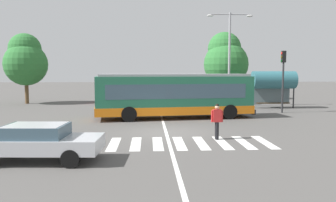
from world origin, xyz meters
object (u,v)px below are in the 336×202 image
at_px(parked_car_black, 187,95).
at_px(parked_car_teal, 239,95).
at_px(bus_stop_shelter, 274,81).
at_px(parked_car_blue, 134,96).
at_px(parked_car_champagne, 160,96).
at_px(parked_car_silver, 211,95).
at_px(parked_car_red, 108,95).
at_px(foreground_sedan, 38,141).
at_px(background_tree_left, 25,60).
at_px(background_tree_right, 225,60).
at_px(traffic_light_far_corner, 283,71).
at_px(twin_arm_street_lamp, 229,49).
at_px(city_transit_bus, 174,95).
at_px(pedestrian_crossing_street, 217,119).

bearing_deg(parked_car_black, parked_car_teal, -1.85).
bearing_deg(bus_stop_shelter, parked_car_blue, 156.78).
height_order(parked_car_champagne, parked_car_silver, same).
bearing_deg(parked_car_silver, parked_car_red, 177.97).
distance_m(foreground_sedan, parked_car_blue, 22.02).
distance_m(parked_car_silver, background_tree_left, 19.03).
bearing_deg(foreground_sedan, parked_car_black, 70.16).
bearing_deg(parked_car_silver, background_tree_left, -179.70).
distance_m(parked_car_silver, background_tree_right, 5.50).
bearing_deg(parked_car_red, parked_car_teal, -2.44).
xyz_separation_m(parked_car_blue, traffic_light_far_corner, (11.95, -8.61, 2.46)).
height_order(parked_car_black, bus_stop_shelter, bus_stop_shelter).
bearing_deg(background_tree_left, parked_car_silver, 0.30).
bearing_deg(bus_stop_shelter, background_tree_left, 166.70).
bearing_deg(bus_stop_shelter, twin_arm_street_lamp, 157.22).
xyz_separation_m(twin_arm_street_lamp, background_tree_left, (-19.54, 3.96, -0.88)).
bearing_deg(traffic_light_far_corner, parked_car_teal, 97.14).
distance_m(parked_car_blue, traffic_light_far_corner, 14.94).
bearing_deg(background_tree_left, background_tree_right, 9.29).
height_order(parked_car_red, parked_car_silver, same).
height_order(city_transit_bus, parked_car_teal, city_transit_bus).
distance_m(pedestrian_crossing_street, parked_car_red, 20.40).
distance_m(parked_car_teal, background_tree_right, 5.20).
distance_m(parked_car_red, parked_car_champagne, 5.42).
bearing_deg(parked_car_silver, bus_stop_shelter, -51.36).
bearing_deg(city_transit_bus, parked_car_blue, 106.59).
xyz_separation_m(parked_car_blue, parked_car_silver, (8.01, 0.22, 0.00)).
distance_m(parked_car_blue, background_tree_left, 11.27).
relative_size(city_transit_bus, foreground_sedan, 2.41).
xyz_separation_m(foreground_sedan, bus_stop_shelter, (14.97, 16.53, 1.65)).
distance_m(parked_car_black, twin_arm_street_lamp, 6.92).
distance_m(parked_car_champagne, background_tree_right, 9.16).
bearing_deg(traffic_light_far_corner, background_tree_left, 158.90).
relative_size(pedestrian_crossing_street, parked_car_blue, 0.38).
relative_size(parked_car_black, parked_car_teal, 0.99).
distance_m(parked_car_blue, twin_arm_street_lamp, 10.65).
distance_m(pedestrian_crossing_street, parked_car_silver, 18.90).
height_order(city_transit_bus, background_tree_left, background_tree_left).
bearing_deg(parked_car_black, bus_stop_shelter, -38.36).
bearing_deg(pedestrian_crossing_street, parked_car_silver, 80.14).
xyz_separation_m(pedestrian_crossing_street, background_tree_left, (-15.45, 18.52, 3.39)).
relative_size(pedestrian_crossing_street, parked_car_silver, 0.37).
xyz_separation_m(pedestrian_crossing_street, twin_arm_street_lamp, (4.09, 14.56, 4.27)).
distance_m(parked_car_blue, parked_car_silver, 8.01).
distance_m(foreground_sedan, parked_car_black, 23.47).
bearing_deg(parked_car_blue, parked_car_teal, 0.13).
relative_size(parked_car_teal, traffic_light_far_corner, 0.95).
bearing_deg(pedestrian_crossing_street, foreground_sedan, -154.46).
bearing_deg(foreground_sedan, pedestrian_crossing_street, 25.54).
height_order(foreground_sedan, parked_car_red, same).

